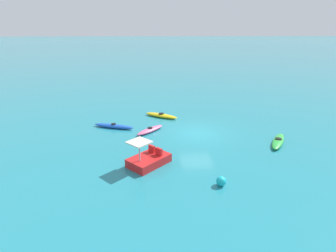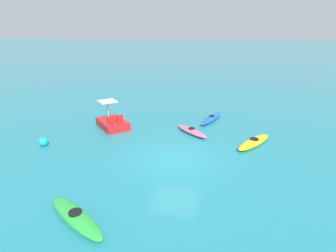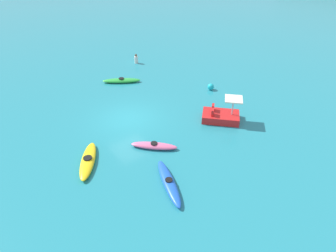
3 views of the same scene
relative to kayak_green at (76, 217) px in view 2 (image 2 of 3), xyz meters
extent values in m
plane|color=teal|center=(5.32, -2.34, -0.16)|extent=(600.00, 600.00, 0.00)
ellipsoid|color=green|center=(0.00, 0.00, 0.00)|extent=(2.22, 3.01, 0.32)
cylinder|color=black|center=(0.00, 0.00, 0.18)|extent=(0.60, 0.60, 0.05)
ellipsoid|color=yellow|center=(7.98, -6.32, 0.00)|extent=(3.09, 2.31, 0.32)
cylinder|color=black|center=(7.98, -6.32, 0.18)|extent=(0.65, 0.65, 0.05)
ellipsoid|color=pink|center=(8.97, -2.67, 0.00)|extent=(2.30, 2.40, 0.32)
cylinder|color=black|center=(8.97, -2.67, 0.18)|extent=(0.55, 0.55, 0.05)
ellipsoid|color=blue|center=(11.91, -3.72, 0.00)|extent=(3.42, 1.66, 0.32)
cylinder|color=black|center=(11.91, -3.72, 0.18)|extent=(0.48, 0.48, 0.05)
cube|color=red|center=(8.99, 2.61, 0.09)|extent=(2.76, 2.76, 0.50)
cube|color=red|center=(8.38, 2.43, 0.56)|extent=(0.42, 0.42, 0.44)
cube|color=red|center=(8.81, 2.01, 0.56)|extent=(0.42, 0.42, 0.44)
cylinder|color=#B2B2B7|center=(9.48, 3.10, 0.89)|extent=(0.08, 0.08, 1.10)
cube|color=silver|center=(9.48, 3.10, 1.48)|extent=(1.56, 1.56, 0.08)
sphere|color=#19B7C6|center=(5.28, 5.10, 0.09)|extent=(0.51, 0.51, 0.51)
camera|label=1|loc=(8.61, 16.68, 7.35)|focal=28.49mm
camera|label=2|loc=(-6.48, -4.56, 5.74)|focal=28.39mm
camera|label=3|loc=(20.67, -10.02, 10.59)|focal=31.99mm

